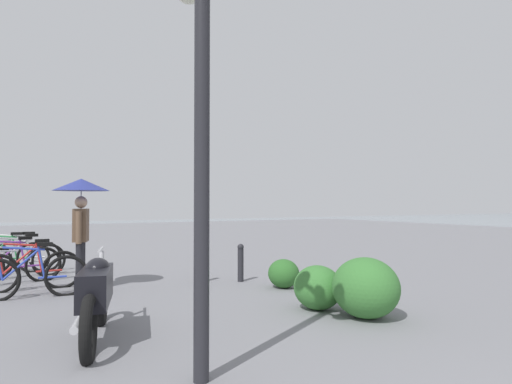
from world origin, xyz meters
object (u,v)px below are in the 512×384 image
at_px(bicycle_purple, 15,266).
at_px(bollard_near, 241,262).
at_px(motorcycle, 96,296).
at_px(bicycle_white, 20,256).
at_px(bicycle_silver, 22,261).
at_px(pedestrian, 81,202).
at_px(bicycle_green, 8,257).
at_px(bicycle_red, 31,271).
at_px(lamppost, 202,95).
at_px(bicycle_blue, 32,277).
at_px(bollard_mid, 201,264).

height_order(bicycle_purple, bollard_near, bicycle_purple).
height_order(motorcycle, bicycle_white, motorcycle).
height_order(bicycle_silver, pedestrian, pedestrian).
bearing_deg(bicycle_green, bicycle_purple, -175.96).
bearing_deg(bicycle_silver, bicycle_green, 17.21).
relative_size(motorcycle, bicycle_silver, 1.21).
xyz_separation_m(bicycle_green, bollard_near, (-3.53, -4.11, 0.04)).
height_order(motorcycle, bicycle_red, motorcycle).
bearing_deg(bicycle_silver, lamppost, -170.30).
bearing_deg(pedestrian, bicycle_red, 63.28).
bearing_deg(bollard_near, pedestrian, 78.00).
distance_m(motorcycle, pedestrian, 3.44).
distance_m(bicycle_blue, bicycle_red, 0.78).
relative_size(lamppost, motorcycle, 1.79).
distance_m(bicycle_blue, bollard_near, 3.77).
xyz_separation_m(bicycle_blue, bicycle_red, (0.78, -0.01, 0.00)).
height_order(bicycle_silver, bollard_near, bicycle_silver).
bearing_deg(bicycle_purple, lamppost, -167.81).
height_order(pedestrian, bollard_near, pedestrian).
distance_m(bicycle_white, bollard_near, 5.25).
height_order(bicycle_blue, bicycle_white, same).
bearing_deg(lamppost, bicycle_white, 8.74).
distance_m(bicycle_purple, bollard_near, 4.42).
distance_m(bicycle_silver, bollard_near, 4.69).
relative_size(bicycle_purple, bicycle_white, 1.00).
distance_m(lamppost, bicycle_blue, 5.26).
relative_size(bicycle_red, pedestrian, 0.87).
xyz_separation_m(bicycle_silver, bicycle_green, (0.85, 0.26, 0.00)).
bearing_deg(bicycle_purple, bollard_mid, -115.48).
relative_size(bicycle_green, bollard_mid, 2.51).
height_order(motorcycle, bollard_mid, motorcycle).
height_order(motorcycle, bicycle_purple, motorcycle).
bearing_deg(bicycle_silver, bicycle_red, -176.83).
bearing_deg(bicycle_red, pedestrian, -116.72).
distance_m(bicycle_silver, bicycle_white, 0.89).
xyz_separation_m(motorcycle, bollard_near, (2.62, -3.24, -0.11)).
relative_size(bicycle_silver, bollard_mid, 2.53).
distance_m(bicycle_blue, bollard_mid, 3.05).
bearing_deg(bicycle_red, motorcycle, -171.95).
distance_m(bicycle_silver, pedestrian, 2.55).
distance_m(bicycle_purple, bicycle_green, 1.64).
relative_size(motorcycle, bollard_near, 2.80).
xyz_separation_m(motorcycle, bicycle_red, (3.65, 0.52, -0.14)).
bearing_deg(bicycle_white, bicycle_silver, -179.08).
bearing_deg(motorcycle, pedestrian, -4.92).
xyz_separation_m(bicycle_purple, bollard_mid, (-1.56, -3.28, 0.01)).
distance_m(pedestrian, bollard_mid, 2.58).
bearing_deg(bollard_near, bicycle_white, 47.28).
bearing_deg(pedestrian, lamppost, -176.33).
xyz_separation_m(bicycle_blue, bicycle_white, (3.31, 0.10, 0.00)).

